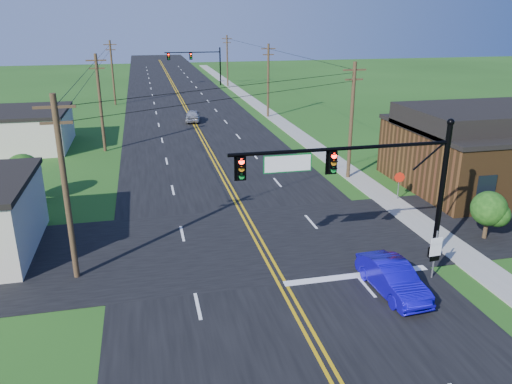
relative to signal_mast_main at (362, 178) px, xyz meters
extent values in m
cube|color=black|center=(-4.34, 42.00, -4.73)|extent=(16.00, 220.00, 0.04)
cube|color=black|center=(-4.34, 4.00, -4.73)|extent=(70.00, 10.00, 0.04)
cube|color=gray|center=(6.16, 32.00, -4.71)|extent=(2.00, 160.00, 0.08)
cylinder|color=black|center=(4.46, 0.00, -1.15)|extent=(0.28, 0.28, 7.20)
cylinder|color=black|center=(4.46, 0.00, -4.50)|extent=(0.60, 0.60, 0.50)
sphere|color=black|center=(4.46, 0.00, 2.55)|extent=(0.36, 0.36, 0.36)
cylinder|color=black|center=(-1.04, 0.00, 1.55)|extent=(11.00, 0.18, 0.18)
cube|color=#055D21|center=(-3.74, 0.00, 1.00)|extent=(2.30, 0.06, 0.85)
cylinder|color=black|center=(4.46, 72.00, -1.15)|extent=(0.28, 0.28, 7.20)
cylinder|color=black|center=(4.46, 72.00, -4.50)|extent=(0.60, 0.60, 0.50)
sphere|color=black|center=(4.46, 72.00, 2.55)|extent=(0.36, 0.36, 0.36)
cylinder|color=black|center=(-0.54, 72.00, 1.25)|extent=(10.00, 0.18, 0.18)
cube|color=#055D21|center=(-3.74, 72.00, 0.70)|extent=(2.30, 0.06, 0.85)
cube|color=#4E3216|center=(15.66, 10.00, -2.55)|extent=(14.00, 11.00, 4.40)
cube|color=black|center=(15.66, 10.00, -0.20)|extent=(14.20, 11.20, 0.30)
cube|color=beige|center=(-23.34, 30.00, -3.05)|extent=(12.00, 9.00, 3.40)
cylinder|color=#3C2D1B|center=(-13.84, 2.00, -0.25)|extent=(0.28, 0.28, 9.00)
cube|color=#3C2D1B|center=(-13.84, 2.00, 3.65)|extent=(1.80, 0.12, 0.12)
cube|color=#3C2D1B|center=(-13.84, 2.00, 2.95)|extent=(1.40, 0.12, 0.12)
cylinder|color=#3C2D1B|center=(-13.84, 27.00, -0.25)|extent=(0.28, 0.28, 9.00)
cube|color=#3C2D1B|center=(-13.84, 27.00, 3.65)|extent=(1.80, 0.12, 0.12)
cube|color=#3C2D1B|center=(-13.84, 27.00, 2.95)|extent=(1.40, 0.12, 0.12)
cylinder|color=#3C2D1B|center=(-13.84, 54.00, -0.25)|extent=(0.28, 0.28, 9.00)
cube|color=#3C2D1B|center=(-13.84, 54.00, 3.65)|extent=(1.80, 0.12, 0.12)
cube|color=#3C2D1B|center=(-13.84, 54.00, 2.95)|extent=(1.40, 0.12, 0.12)
cylinder|color=#3C2D1B|center=(5.46, 14.00, -0.25)|extent=(0.28, 0.28, 9.00)
cube|color=#3C2D1B|center=(5.46, 14.00, 3.65)|extent=(1.80, 0.12, 0.12)
cube|color=#3C2D1B|center=(5.46, 14.00, 2.95)|extent=(1.40, 0.12, 0.12)
cylinder|color=#3C2D1B|center=(5.46, 40.00, -0.25)|extent=(0.28, 0.28, 9.00)
cube|color=#3C2D1B|center=(5.46, 40.00, 3.65)|extent=(1.80, 0.12, 0.12)
cube|color=#3C2D1B|center=(5.46, 40.00, 2.95)|extent=(1.40, 0.12, 0.12)
cylinder|color=#3C2D1B|center=(5.46, 70.00, -0.25)|extent=(0.28, 0.28, 9.00)
cube|color=#3C2D1B|center=(5.46, 70.00, 3.65)|extent=(1.80, 0.12, 0.12)
cube|color=#3C2D1B|center=(5.46, 70.00, 2.95)|extent=(1.40, 0.12, 0.12)
cylinder|color=#3C2D1B|center=(11.66, 18.00, -3.83)|extent=(0.24, 0.24, 1.85)
sphere|color=#11380D|center=(11.66, 18.00, -2.15)|extent=(3.00, 3.00, 3.00)
cylinder|color=#3C2D1B|center=(8.66, 1.50, -4.09)|extent=(0.24, 0.24, 1.32)
sphere|color=#11380D|center=(8.66, 1.50, -2.89)|extent=(2.00, 2.00, 2.00)
cylinder|color=#3C2D1B|center=(-18.34, 14.00, -3.98)|extent=(0.24, 0.24, 1.54)
sphere|color=#11380D|center=(-18.34, 14.00, -2.58)|extent=(2.40, 2.40, 2.40)
imported|color=#1208B6|center=(0.58, -2.82, -4.01)|extent=(1.84, 4.59, 1.48)
imported|color=#AFB0B4|center=(-4.20, 39.17, -4.03)|extent=(2.18, 4.40, 1.44)
cylinder|color=slate|center=(3.16, -2.00, -3.48)|extent=(0.09, 0.09, 2.53)
cube|color=white|center=(3.16, -2.03, -2.74)|extent=(0.63, 0.08, 0.34)
cube|color=white|center=(3.16, -2.03, -3.20)|extent=(0.63, 0.08, 0.63)
cube|color=black|center=(3.16, -2.03, -3.66)|extent=(0.52, 0.08, 0.25)
cylinder|color=slate|center=(6.87, 8.53, -3.81)|extent=(0.08, 0.08, 1.89)
cylinder|color=red|center=(6.87, 8.50, -3.09)|extent=(0.69, 0.26, 0.72)
camera|label=1|loc=(-10.08, -21.21, 7.41)|focal=35.00mm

